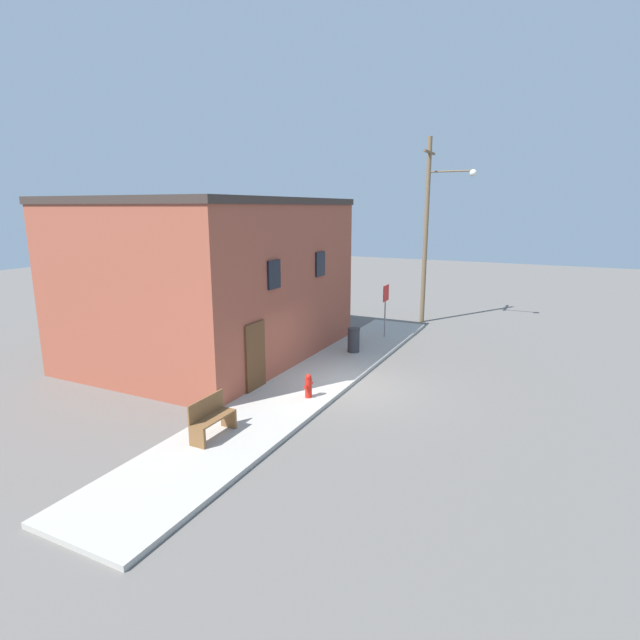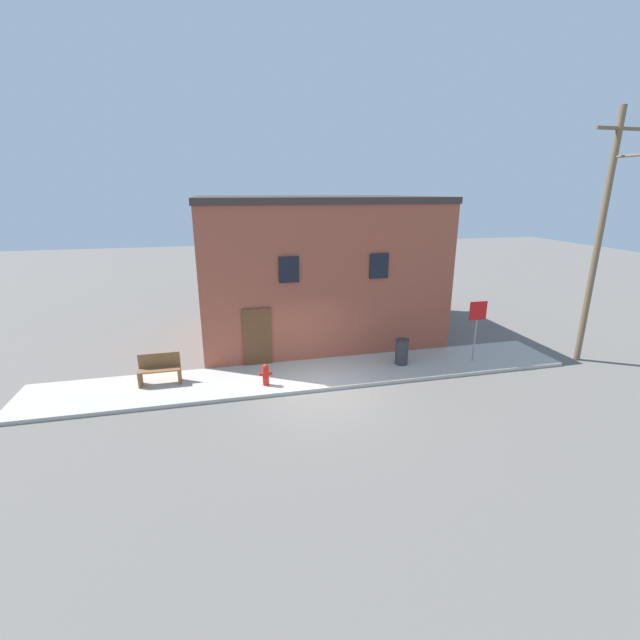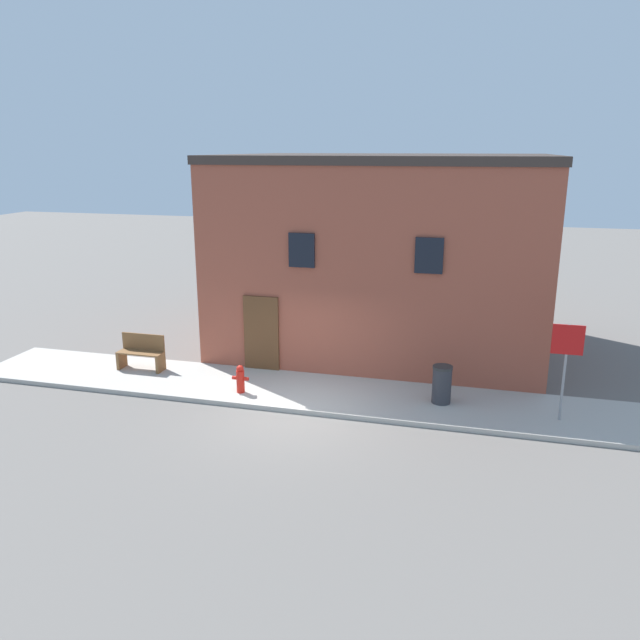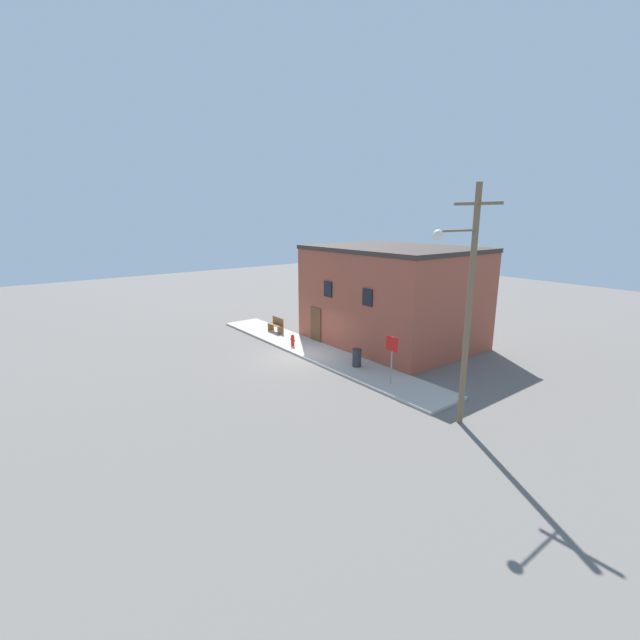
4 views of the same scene
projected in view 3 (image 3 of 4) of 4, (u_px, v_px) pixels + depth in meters
name	position (u px, v px, depth m)	size (l,w,h in m)	color
ground_plane	(292.00, 414.00, 14.79)	(80.00, 80.00, 0.00)	#66605B
sidewalk	(306.00, 392.00, 15.94)	(18.24, 2.49, 0.12)	#B2ADA3
brick_building	(385.00, 252.00, 19.41)	(9.52, 7.37, 5.90)	#9E4C38
fire_hydrant	(240.00, 379.00, 15.67)	(0.43, 0.20, 0.72)	red
stop_sign	(566.00, 354.00, 13.74)	(0.68, 0.06, 2.25)	gray
bench	(142.00, 353.00, 17.32)	(1.29, 0.44, 0.98)	brown
trash_bin	(442.00, 384.00, 15.01)	(0.48, 0.48, 0.93)	#333338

